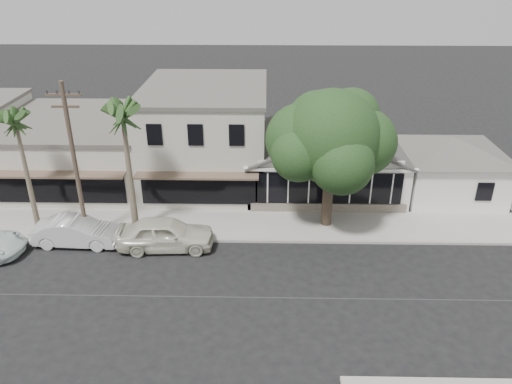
{
  "coord_description": "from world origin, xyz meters",
  "views": [
    {
      "loc": [
        1.08,
        -18.99,
        14.75
      ],
      "look_at": [
        0.58,
        6.0,
        2.63
      ],
      "focal_mm": 35.0,
      "sensor_mm": 36.0,
      "label": 1
    }
  ],
  "objects_px": {
    "car_0": "(166,234)",
    "car_1": "(76,232)",
    "utility_pole": "(74,160)",
    "shade_tree": "(330,138)"
  },
  "relations": [
    {
      "from": "car_0",
      "to": "shade_tree",
      "type": "distance_m",
      "value": 10.44
    },
    {
      "from": "utility_pole",
      "to": "car_1",
      "type": "xyz_separation_m",
      "value": [
        -0.31,
        -0.61,
        -4.01
      ]
    },
    {
      "from": "utility_pole",
      "to": "car_1",
      "type": "height_order",
      "value": "utility_pole"
    },
    {
      "from": "car_0",
      "to": "car_1",
      "type": "distance_m",
      "value": 5.01
    },
    {
      "from": "shade_tree",
      "to": "car_1",
      "type": "bearing_deg",
      "value": -169.53
    },
    {
      "from": "car_0",
      "to": "car_1",
      "type": "bearing_deg",
      "value": 83.87
    },
    {
      "from": "car_1",
      "to": "shade_tree",
      "type": "xyz_separation_m",
      "value": [
        13.96,
        2.58,
        4.63
      ]
    },
    {
      "from": "car_0",
      "to": "utility_pole",
      "type": "bearing_deg",
      "value": 76.32
    },
    {
      "from": "utility_pole",
      "to": "car_0",
      "type": "relative_size",
      "value": 1.72
    },
    {
      "from": "utility_pole",
      "to": "shade_tree",
      "type": "height_order",
      "value": "utility_pole"
    }
  ]
}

